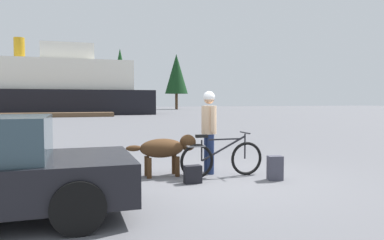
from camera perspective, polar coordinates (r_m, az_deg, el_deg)
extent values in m
plane|color=slate|center=(7.18, 4.29, -9.38)|extent=(160.00, 160.00, 0.00)
torus|color=black|center=(7.55, 8.69, -6.09)|extent=(0.70, 0.06, 0.70)
torus|color=black|center=(7.14, 0.79, -6.60)|extent=(0.70, 0.06, 0.70)
cube|color=black|center=(7.29, 5.23, -3.07)|extent=(0.70, 0.03, 0.03)
cube|color=black|center=(7.31, 5.08, -4.52)|extent=(0.95, 0.03, 0.49)
cylinder|color=black|center=(7.14, 1.55, -4.89)|extent=(0.03, 0.03, 0.42)
cylinder|color=black|center=(7.50, 8.43, -4.15)|extent=(0.03, 0.03, 0.52)
cube|color=black|center=(7.10, 1.56, -2.58)|extent=(0.24, 0.10, 0.06)
cylinder|color=black|center=(7.47, 8.45, -2.02)|extent=(0.03, 0.44, 0.03)
cube|color=slate|center=(7.09, 0.64, -4.22)|extent=(0.36, 0.14, 0.02)
cylinder|color=navy|center=(7.77, 2.42, -5.25)|extent=(0.14, 0.14, 0.84)
cylinder|color=navy|center=(7.56, 3.01, -5.48)|extent=(0.14, 0.14, 0.84)
cylinder|color=#D8B28C|center=(7.59, 2.73, 0.02)|extent=(0.32, 0.32, 0.60)
cylinder|color=#D8B28C|center=(7.80, 2.16, 0.36)|extent=(0.09, 0.09, 0.53)
cylinder|color=#D8B28C|center=(7.38, 3.33, 0.20)|extent=(0.09, 0.09, 0.53)
sphere|color=tan|center=(7.58, 2.74, 3.44)|extent=(0.23, 0.23, 0.23)
sphere|color=white|center=(7.58, 2.74, 3.67)|extent=(0.25, 0.25, 0.25)
ellipsoid|color=#472D19|center=(7.36, -4.82, -4.49)|extent=(0.91, 0.46, 0.39)
sphere|color=#472D19|center=(7.49, -0.67, -3.63)|extent=(0.34, 0.34, 0.34)
ellipsoid|color=#472D19|center=(7.25, -9.27, -4.47)|extent=(0.32, 0.12, 0.12)
cylinder|color=#472D19|center=(7.61, -2.87, -7.09)|extent=(0.10, 0.10, 0.41)
cylinder|color=#472D19|center=(7.37, -2.35, -7.42)|extent=(0.10, 0.10, 0.41)
cylinder|color=#472D19|center=(7.48, -7.22, -7.29)|extent=(0.10, 0.10, 0.41)
cylinder|color=#472D19|center=(7.23, -6.84, -7.64)|extent=(0.10, 0.10, 0.41)
cube|color=#3F3F4C|center=(7.22, 13.09, -7.45)|extent=(0.31, 0.25, 0.47)
cube|color=black|center=(6.79, 0.12, -8.65)|extent=(0.32, 0.18, 0.33)
cylinder|color=black|center=(6.11, -17.76, -8.68)|extent=(0.64, 0.22, 0.64)
cylinder|color=black|center=(4.46, -17.65, -13.10)|extent=(0.64, 0.22, 0.64)
cube|color=brown|center=(35.90, -23.62, 0.72)|extent=(13.94, 2.18, 0.40)
cube|color=black|center=(42.60, -22.04, 2.62)|extent=(22.48, 8.91, 2.66)
cube|color=silver|center=(42.69, -22.12, 6.56)|extent=(17.99, 7.48, 3.20)
cube|color=silver|center=(42.82, -19.14, 9.96)|extent=(5.40, 5.34, 1.80)
cylinder|color=#BF8C19|center=(43.23, -25.82, 10.16)|extent=(1.10, 1.10, 2.40)
cylinder|color=#4C331E|center=(63.42, -26.01, 2.50)|extent=(0.41, 0.41, 2.37)
cone|color=#143819|center=(63.61, -26.12, 7.18)|extent=(3.74, 3.74, 8.02)
cylinder|color=#4C331E|center=(62.28, -11.33, 2.58)|extent=(0.49, 0.49, 2.01)
cone|color=#19471E|center=(62.45, -11.38, 7.33)|extent=(3.46, 3.46, 8.34)
cylinder|color=#4C331E|center=(62.53, -2.49, 2.97)|extent=(0.48, 0.48, 2.73)
cone|color=#143819|center=(62.70, -2.50, 7.36)|extent=(3.99, 3.99, 6.87)
cylinder|color=#4C331E|center=(68.16, -25.86, 2.54)|extent=(0.45, 0.45, 2.41)
cone|color=#19471E|center=(68.32, -25.96, 6.83)|extent=(3.08, 3.08, 7.81)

